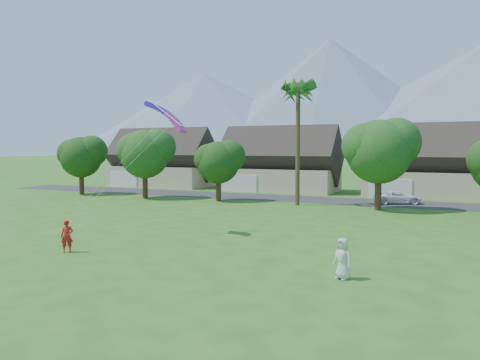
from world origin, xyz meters
The scene contains 10 objects.
ground centered at (0.00, 0.00, 0.00)m, with size 500.00×500.00×0.00m, color #2D6019.
street centered at (0.00, 34.00, 0.01)m, with size 90.00×7.00×0.01m, color #2D2D30.
kite_flyer centered at (-7.27, 2.59, 0.91)m, with size 0.66×0.44×1.82m, color red.
watcher centered at (7.91, 3.63, 0.93)m, with size 0.91×0.59×1.86m, color silver.
parked_car centered at (7.16, 34.00, 0.66)m, with size 2.20×4.77×1.33m, color white.
mountain_ridge centered at (10.40, 260.00, 29.07)m, with size 540.00×240.00×70.00m.
houses_row centered at (0.49, 42.99, 3.44)m, with size 72.75×8.19×8.86m.
tree_row centered at (-1.14, 27.92, 4.89)m, with size 62.27×6.67×8.45m.
fan_palm centered at (-2.00, 28.50, 11.80)m, with size 3.00×3.00×13.80m.
parafoil_kite centered at (-5.14, 9.64, 8.08)m, with size 3.29×1.05×0.50m.
Camera 1 is at (12.23, -16.91, 5.87)m, focal length 35.00 mm.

